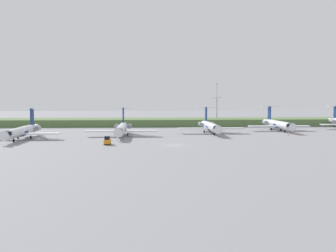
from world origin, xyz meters
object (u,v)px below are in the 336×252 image
object	(u,v)px
regional_jet_third	(122,128)
regional_jet_fifth	(278,124)
antenna_mast	(217,107)
regional_jet_second	(22,131)
baggage_tug	(107,141)
safety_cone_mid_marker	(298,135)
regional_jet_fourth	(210,126)
safety_cone_front_marker	(288,135)

from	to	relation	value
regional_jet_third	regional_jet_fifth	world-z (taller)	same
regional_jet_third	antenna_mast	world-z (taller)	antenna_mast
regional_jet_second	regional_jet_fifth	world-z (taller)	same
baggage_tug	safety_cone_mid_marker	size ratio (longest dim) A/B	5.82
regional_jet_third	regional_jet_fifth	xyz separation A→B (m)	(57.39, 18.59, 0.00)
regional_jet_fourth	safety_cone_mid_marker	size ratio (longest dim) A/B	56.36
antenna_mast	baggage_tug	xyz separation A→B (m)	(-42.63, -76.01, -6.97)
antenna_mast	safety_cone_mid_marker	world-z (taller)	antenna_mast
regional_jet_third	regional_jet_fourth	size ratio (longest dim) A/B	1.00
baggage_tug	safety_cone_front_marker	distance (m)	60.81
regional_jet_second	baggage_tug	distance (m)	30.74
regional_jet_fourth	antenna_mast	distance (m)	45.21
regional_jet_second	regional_jet_fourth	bearing A→B (deg)	16.03
regional_jet_third	baggage_tug	distance (m)	23.36
antenna_mast	baggage_tug	world-z (taller)	antenna_mast
regional_jet_second	baggage_tug	xyz separation A→B (m)	(26.68, -15.20, -1.53)
baggage_tug	safety_cone_front_marker	bearing A→B (deg)	21.15
baggage_tug	safety_cone_mid_marker	distance (m)	64.54
regional_jet_second	regional_jet_fourth	distance (m)	61.73
antenna_mast	regional_jet_third	bearing A→B (deg)	-127.35
safety_cone_mid_marker	regional_jet_fourth	bearing A→B (deg)	161.25
regional_jet_fifth	baggage_tug	world-z (taller)	regional_jet_fifth
regional_jet_third	safety_cone_front_marker	world-z (taller)	regional_jet_third
regional_jet_fourth	baggage_tug	distance (m)	45.92
baggage_tug	safety_cone_mid_marker	xyz separation A→B (m)	(60.35, 22.85, -0.73)
regional_jet_second	regional_jet_fifth	xyz separation A→B (m)	(86.39, 26.58, 0.00)
regional_jet_third	antenna_mast	distance (m)	66.67
antenna_mast	baggage_tug	distance (m)	87.43
regional_jet_third	regional_jet_fourth	xyz separation A→B (m)	(30.33, 9.06, 0.00)
regional_jet_fourth	regional_jet_fifth	bearing A→B (deg)	19.40
regional_jet_fifth	safety_cone_front_marker	world-z (taller)	regional_jet_fifth
safety_cone_front_marker	regional_jet_third	bearing A→B (deg)	178.69
regional_jet_fourth	regional_jet_second	bearing A→B (deg)	-163.97
regional_jet_second	antenna_mast	xyz separation A→B (m)	(69.31, 60.81, 5.44)
regional_jet_third	regional_jet_fifth	size ratio (longest dim) A/B	1.00
antenna_mast	safety_cone_front_marker	distance (m)	56.40
baggage_tug	safety_cone_front_marker	world-z (taller)	baggage_tug
regional_jet_fourth	regional_jet_fifth	world-z (taller)	same
regional_jet_fifth	safety_cone_mid_marker	size ratio (longest dim) A/B	56.36
regional_jet_fourth	safety_cone_front_marker	size ratio (longest dim) A/B	56.36
regional_jet_fifth	baggage_tug	bearing A→B (deg)	-145.02
regional_jet_second	safety_cone_mid_marker	bearing A→B (deg)	5.02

